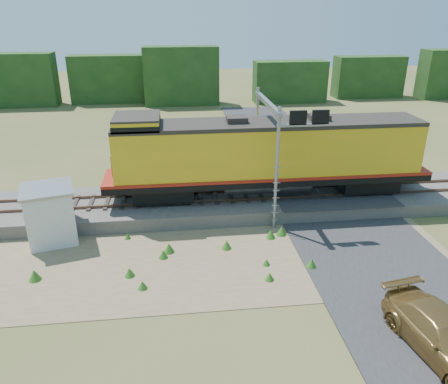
{
  "coord_description": "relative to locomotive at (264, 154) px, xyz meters",
  "views": [
    {
      "loc": [
        -2.3,
        -17.58,
        11.23
      ],
      "look_at": [
        0.14,
        3.0,
        2.4
      ],
      "focal_mm": 35.0,
      "sensor_mm": 36.0,
      "label": 1
    }
  ],
  "objects": [
    {
      "name": "car",
      "position": [
        3.83,
        -12.67,
        -2.62
      ],
      "size": [
        2.91,
        5.41,
        1.49
      ],
      "primitive_type": "imported",
      "rotation": [
        0.0,
        0.0,
        0.17
      ],
      "color": "olive",
      "rests_on": "ground"
    },
    {
      "name": "signal_gantry",
      "position": [
        0.43,
        -0.65,
        1.7
      ],
      "size": [
        2.66,
        6.2,
        6.72
      ],
      "color": "gray",
      "rests_on": "ground"
    },
    {
      "name": "weed_clumps",
      "position": [
        -6.33,
        -5.9,
        -3.36
      ],
      "size": [
        15.0,
        6.2,
        0.56
      ],
      "primitive_type": null,
      "color": "#316A1E",
      "rests_on": "ground"
    },
    {
      "name": "road",
      "position": [
        4.17,
        -5.26,
        -3.28
      ],
      "size": [
        7.0,
        66.0,
        0.86
      ],
      "color": "#38383A",
      "rests_on": "ground"
    },
    {
      "name": "ballast",
      "position": [
        -2.83,
        -0.0,
        -2.96
      ],
      "size": [
        70.0,
        5.0,
        0.8
      ],
      "primitive_type": "cube",
      "color": "slate",
      "rests_on": "ground"
    },
    {
      "name": "locomotive",
      "position": [
        0.0,
        0.0,
        0.0
      ],
      "size": [
        18.88,
        2.88,
        4.87
      ],
      "color": "black",
      "rests_on": "rails"
    },
    {
      "name": "tree_line_north",
      "position": [
        -2.83,
        32.0,
        -0.29
      ],
      "size": [
        130.0,
        3.0,
        6.5
      ],
      "color": "#193914",
      "rests_on": "ground"
    },
    {
      "name": "dirt_shoulder",
      "position": [
        -4.83,
        -5.5,
        -3.35
      ],
      "size": [
        26.0,
        8.0,
        0.03
      ],
      "primitive_type": "cube",
      "color": "#8C7754",
      "rests_on": "ground"
    },
    {
      "name": "shed",
      "position": [
        -11.55,
        -2.73,
        -1.87
      ],
      "size": [
        3.05,
        3.05,
        2.96
      ],
      "rotation": [
        0.0,
        0.0,
        0.26
      ],
      "color": "silver",
      "rests_on": "ground"
    },
    {
      "name": "ground",
      "position": [
        -2.83,
        -6.0,
        -3.36
      ],
      "size": [
        140.0,
        140.0,
        0.0
      ],
      "primitive_type": "plane",
      "color": "#475123",
      "rests_on": "ground"
    },
    {
      "name": "rails",
      "position": [
        -2.83,
        -0.0,
        -2.48
      ],
      "size": [
        70.0,
        1.54,
        0.16
      ],
      "color": "brown",
      "rests_on": "ballast"
    }
  ]
}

